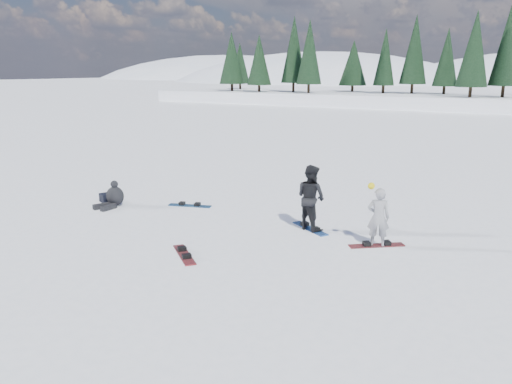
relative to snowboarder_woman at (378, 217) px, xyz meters
The scene contains 10 objects.
ground 2.88m from the snowboarder_woman, 140.37° to the right, with size 420.00×420.00×0.00m, color white.
alpine_backdrop 188.50m from the snowboarder_woman, 94.23° to the left, with size 412.50×227.00×53.20m.
snowboarder_woman is the anchor object (origin of this frame).
snowboarder_man 2.20m from the snowboarder_woman, 167.83° to the left, with size 0.94×0.73×1.94m, color black.
seated_rider 9.08m from the snowboarder_woman, behind, with size 0.74×1.12×0.90m.
gear_bag 9.78m from the snowboarder_woman, behind, with size 0.45×0.30×0.30m, color black.
snowboard_woman 0.80m from the snowboarder_woman, 30.96° to the left, with size 1.50×0.28×0.03m, color maroon.
snowboard_man 2.34m from the snowboarder_woman, 167.83° to the left, with size 1.50×0.28×0.03m, color #1B4996.
snowboard_loose_c 6.88m from the snowboarder_woman, behind, with size 1.50×0.28×0.03m, color navy.
snowboard_loose_b 5.17m from the snowboarder_woman, 142.50° to the right, with size 1.50×0.28×0.03m, color maroon.
Camera 1 is at (5.60, -10.81, 4.61)m, focal length 35.00 mm.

